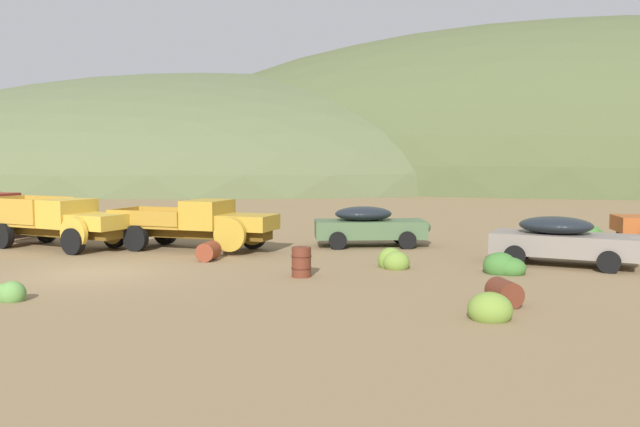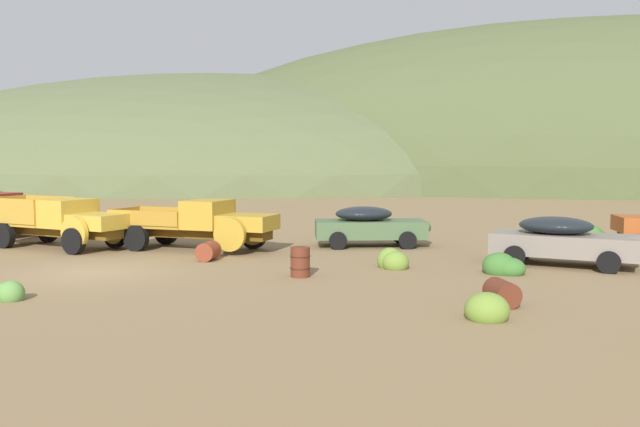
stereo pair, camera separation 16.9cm
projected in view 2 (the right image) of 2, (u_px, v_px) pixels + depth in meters
The scene contains 15 objects.
ground_plane at pixel (94, 272), 19.41m from camera, with size 300.00×300.00×0.00m, color olive.
hill_far_right at pixel (210, 182), 97.06m from camera, with size 104.47×84.44×30.32m, color #56603D.
hill_distant at pixel (572, 186), 80.33m from camera, with size 119.63×55.87×39.90m, color #4C5633.
truck_faded_yellow at pixel (66, 222), 24.53m from camera, with size 6.31×3.33×1.91m.
truck_mustard at pixel (205, 224), 24.03m from camera, with size 6.46×2.66×1.89m.
car_weathered_green at pixel (373, 226), 25.15m from camera, with size 4.77×2.85×1.57m.
car_primer_gray at pixel (568, 241), 20.52m from camera, with size 4.93×2.80×1.57m.
oil_drum_by_truck at pixel (300, 262), 18.65m from camera, with size 0.60×0.60×0.87m.
oil_drum_spare at pixel (208, 251), 21.69m from camera, with size 0.68×0.91×0.63m.
oil_drum_foreground at pixel (502, 293), 14.99m from camera, with size 0.89×1.04×0.60m.
bush_front_right at pixel (488, 311), 13.67m from camera, with size 0.95×0.86×0.76m.
bush_back_edge at pixel (503, 267), 19.13m from camera, with size 1.25×0.91×0.82m.
bush_near_barrel at pixel (393, 262), 20.13m from camera, with size 1.03×0.97×0.81m.
bush_front_left at pixel (593, 237), 26.21m from camera, with size 1.16×1.08×0.95m.
bush_between_trucks at pixel (9, 294), 15.56m from camera, with size 0.79×0.58×0.63m.
Camera 2 is at (11.18, -17.02, 3.41)m, focal length 36.20 mm.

